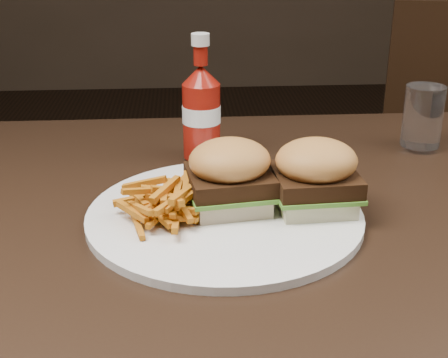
{
  "coord_description": "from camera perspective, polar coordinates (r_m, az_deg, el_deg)",
  "views": [
    {
      "loc": [
        -0.15,
        -0.71,
        1.1
      ],
      "look_at": [
        -0.1,
        -0.01,
        0.8
      ],
      "focal_mm": 50.0,
      "sensor_mm": 36.0,
      "label": 1
    }
  ],
  "objects": [
    {
      "name": "dining_table",
      "position": [
        0.82,
        7.09,
        -3.96
      ],
      "size": [
        1.2,
        0.8,
        0.04
      ],
      "primitive_type": "cube",
      "color": "black",
      "rests_on": "ground"
    },
    {
      "name": "plate",
      "position": [
        0.77,
        0.05,
        -3.36
      ],
      "size": [
        0.34,
        0.34,
        0.01
      ],
      "primitive_type": "cylinder",
      "color": "white",
      "rests_on": "dining_table"
    },
    {
      "name": "sandwich_half_a",
      "position": [
        0.78,
        0.51,
        -1.92
      ],
      "size": [
        0.1,
        0.1,
        0.02
      ],
      "primitive_type": "cube",
      "rotation": [
        0.0,
        0.0,
        0.14
      ],
      "color": "beige",
      "rests_on": "plate"
    },
    {
      "name": "sandwich_half_b",
      "position": [
        0.78,
        8.23,
        -1.91
      ],
      "size": [
        0.09,
        0.09,
        0.02
      ],
      "primitive_type": "cube",
      "rotation": [
        0.0,
        0.0,
        0.06
      ],
      "color": "#F2E6B9",
      "rests_on": "plate"
    },
    {
      "name": "fries_pile",
      "position": [
        0.75,
        -5.05,
        -2.06
      ],
      "size": [
        0.11,
        0.11,
        0.04
      ],
      "primitive_type": null,
      "rotation": [
        0.0,
        0.0,
        0.14
      ],
      "color": "#B56C04",
      "rests_on": "plate"
    },
    {
      "name": "ketchup_bottle",
      "position": [
        0.95,
        -2.07,
        5.33
      ],
      "size": [
        0.07,
        0.07,
        0.11
      ],
      "primitive_type": "cylinder",
      "rotation": [
        0.0,
        0.0,
        0.4
      ],
      "color": "maroon",
      "rests_on": "dining_table"
    },
    {
      "name": "tumbler",
      "position": [
        1.04,
        17.72,
        5.51
      ],
      "size": [
        0.07,
        0.07,
        0.1
      ],
      "primitive_type": "cylinder",
      "rotation": [
        0.0,
        0.0,
        0.16
      ],
      "color": "white",
      "rests_on": "dining_table"
    }
  ]
}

